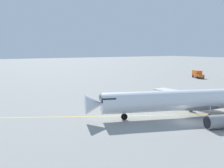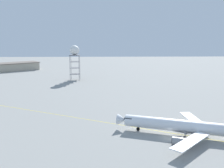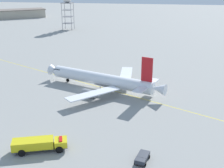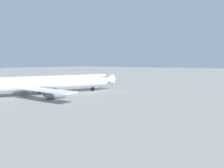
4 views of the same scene
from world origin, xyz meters
The scene contains 4 objects.
ground_plane centered at (0.00, 0.00, 0.00)m, with size 600.00×600.00×0.00m, color gray.
airliner_main centered at (4.22, 1.70, 2.82)m, with size 37.85×32.53×11.52m.
catering_truck_truck centered at (53.26, 41.54, 1.66)m, with size 5.37×7.43×3.10m.
taxiway_centreline centered at (7.02, 1.06, 0.00)m, with size 152.07×81.19×0.01m.
Camera 1 is at (-30.97, -27.44, 12.02)m, focal length 39.22 mm.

